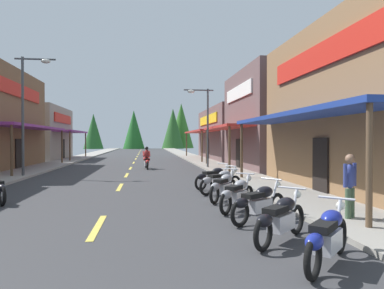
{
  "coord_description": "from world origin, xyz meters",
  "views": [
    {
      "loc": [
        1.13,
        0.6,
        2.02
      ],
      "look_at": [
        3.7,
        20.54,
        1.76
      ],
      "focal_mm": 33.04,
      "sensor_mm": 36.0,
      "label": 1
    }
  ],
  "objects_px": {
    "motorcycle_parked_right_6": "(214,177)",
    "rider_cruising_lead": "(147,160)",
    "motorcycle_parked_right_3": "(237,194)",
    "motorcycle_parked_right_5": "(221,181)",
    "streetlamp_left": "(29,100)",
    "pedestrian_browsing": "(350,183)",
    "motorcycle_parked_right_1": "(281,218)",
    "motorcycle_parked_right_2": "(259,202)",
    "motorcycle_parked_right_0": "(328,236)",
    "streetlamp_right": "(203,116)",
    "motorcycle_parked_right_4": "(224,186)"
  },
  "relations": [
    {
      "from": "motorcycle_parked_right_5",
      "to": "motorcycle_parked_right_0",
      "type": "bearing_deg",
      "value": -121.34
    },
    {
      "from": "motorcycle_parked_right_0",
      "to": "motorcycle_parked_right_3",
      "type": "relative_size",
      "value": 0.95
    },
    {
      "from": "streetlamp_right",
      "to": "motorcycle_parked_right_1",
      "type": "distance_m",
      "value": 18.25
    },
    {
      "from": "motorcycle_parked_right_1",
      "to": "motorcycle_parked_right_3",
      "type": "relative_size",
      "value": 0.95
    },
    {
      "from": "motorcycle_parked_right_3",
      "to": "motorcycle_parked_right_5",
      "type": "distance_m",
      "value": 3.17
    },
    {
      "from": "streetlamp_right",
      "to": "motorcycle_parked_right_4",
      "type": "distance_m",
      "value": 13.56
    },
    {
      "from": "motorcycle_parked_right_0",
      "to": "pedestrian_browsing",
      "type": "distance_m",
      "value": 3.43
    },
    {
      "from": "streetlamp_left",
      "to": "motorcycle_parked_right_3",
      "type": "height_order",
      "value": "streetlamp_left"
    },
    {
      "from": "motorcycle_parked_right_2",
      "to": "pedestrian_browsing",
      "type": "distance_m",
      "value": 2.25
    },
    {
      "from": "motorcycle_parked_right_3",
      "to": "rider_cruising_lead",
      "type": "height_order",
      "value": "rider_cruising_lead"
    },
    {
      "from": "motorcycle_parked_right_1",
      "to": "rider_cruising_lead",
      "type": "relative_size",
      "value": 0.76
    },
    {
      "from": "motorcycle_parked_right_1",
      "to": "streetlamp_right",
      "type": "bearing_deg",
      "value": 42.32
    },
    {
      "from": "streetlamp_left",
      "to": "rider_cruising_lead",
      "type": "xyz_separation_m",
      "value": [
        6.25,
        4.89,
        -3.52
      ]
    },
    {
      "from": "motorcycle_parked_right_1",
      "to": "motorcycle_parked_right_2",
      "type": "xyz_separation_m",
      "value": [
        0.12,
        1.73,
        0.0
      ]
    },
    {
      "from": "motorcycle_parked_right_1",
      "to": "motorcycle_parked_right_0",
      "type": "bearing_deg",
      "value": -122.95
    },
    {
      "from": "motorcycle_parked_right_2",
      "to": "motorcycle_parked_right_3",
      "type": "bearing_deg",
      "value": 61.37
    },
    {
      "from": "motorcycle_parked_right_0",
      "to": "pedestrian_browsing",
      "type": "height_order",
      "value": "pedestrian_browsing"
    },
    {
      "from": "motorcycle_parked_right_1",
      "to": "motorcycle_parked_right_5",
      "type": "bearing_deg",
      "value": 45.34
    },
    {
      "from": "motorcycle_parked_right_5",
      "to": "rider_cruising_lead",
      "type": "distance_m",
      "value": 12.1
    },
    {
      "from": "motorcycle_parked_right_3",
      "to": "motorcycle_parked_right_4",
      "type": "bearing_deg",
      "value": 41.12
    },
    {
      "from": "motorcycle_parked_right_0",
      "to": "rider_cruising_lead",
      "type": "bearing_deg",
      "value": 52.11
    },
    {
      "from": "streetlamp_left",
      "to": "motorcycle_parked_right_5",
      "type": "distance_m",
      "value": 11.92
    },
    {
      "from": "streetlamp_left",
      "to": "motorcycle_parked_right_5",
      "type": "xyz_separation_m",
      "value": [
        8.99,
        -6.9,
        -3.69
      ]
    },
    {
      "from": "motorcycle_parked_right_4",
      "to": "motorcycle_parked_right_2",
      "type": "bearing_deg",
      "value": -140.7
    },
    {
      "from": "motorcycle_parked_right_5",
      "to": "motorcycle_parked_right_4",
      "type": "bearing_deg",
      "value": -130.41
    },
    {
      "from": "motorcycle_parked_right_1",
      "to": "motorcycle_parked_right_4",
      "type": "bearing_deg",
      "value": 47.53
    },
    {
      "from": "streetlamp_right",
      "to": "motorcycle_parked_right_6",
      "type": "bearing_deg",
      "value": -96.7
    },
    {
      "from": "motorcycle_parked_right_6",
      "to": "streetlamp_right",
      "type": "bearing_deg",
      "value": 49.88
    },
    {
      "from": "streetlamp_right",
      "to": "motorcycle_parked_right_3",
      "type": "height_order",
      "value": "streetlamp_right"
    },
    {
      "from": "motorcycle_parked_right_1",
      "to": "motorcycle_parked_right_5",
      "type": "relative_size",
      "value": 0.87
    },
    {
      "from": "streetlamp_left",
      "to": "motorcycle_parked_right_1",
      "type": "height_order",
      "value": "streetlamp_left"
    },
    {
      "from": "motorcycle_parked_right_3",
      "to": "motorcycle_parked_right_2",
      "type": "bearing_deg",
      "value": -133.18
    },
    {
      "from": "streetlamp_right",
      "to": "motorcycle_parked_right_2",
      "type": "distance_m",
      "value": 16.55
    },
    {
      "from": "motorcycle_parked_right_0",
      "to": "motorcycle_parked_right_1",
      "type": "height_order",
      "value": "same"
    },
    {
      "from": "motorcycle_parked_right_3",
      "to": "motorcycle_parked_right_4",
      "type": "height_order",
      "value": "same"
    },
    {
      "from": "motorcycle_parked_right_3",
      "to": "rider_cruising_lead",
      "type": "bearing_deg",
      "value": 49.74
    },
    {
      "from": "motorcycle_parked_right_6",
      "to": "rider_cruising_lead",
      "type": "xyz_separation_m",
      "value": [
        -2.73,
        10.47,
        0.17
      ]
    },
    {
      "from": "streetlamp_right",
      "to": "motorcycle_parked_right_0",
      "type": "bearing_deg",
      "value": -93.26
    },
    {
      "from": "motorcycle_parked_right_2",
      "to": "pedestrian_browsing",
      "type": "relative_size",
      "value": 1.08
    },
    {
      "from": "streetlamp_left",
      "to": "pedestrian_browsing",
      "type": "bearing_deg",
      "value": -46.79
    },
    {
      "from": "streetlamp_right",
      "to": "motorcycle_parked_right_0",
      "type": "height_order",
      "value": "streetlamp_right"
    },
    {
      "from": "streetlamp_right",
      "to": "motorcycle_parked_right_6",
      "type": "distance_m",
      "value": 10.83
    },
    {
      "from": "motorcycle_parked_right_3",
      "to": "rider_cruising_lead",
      "type": "distance_m",
      "value": 15.17
    },
    {
      "from": "streetlamp_right",
      "to": "pedestrian_browsing",
      "type": "distance_m",
      "value": 16.81
    },
    {
      "from": "motorcycle_parked_right_6",
      "to": "streetlamp_left",
      "type": "bearing_deg",
      "value": 114.77
    },
    {
      "from": "motorcycle_parked_right_2",
      "to": "motorcycle_parked_right_3",
      "type": "distance_m",
      "value": 1.43
    },
    {
      "from": "motorcycle_parked_right_3",
      "to": "motorcycle_parked_right_6",
      "type": "xyz_separation_m",
      "value": [
        0.18,
        4.49,
        0.0
      ]
    },
    {
      "from": "motorcycle_parked_right_1",
      "to": "motorcycle_parked_right_2",
      "type": "bearing_deg",
      "value": 42.57
    },
    {
      "from": "motorcycle_parked_right_5",
      "to": "pedestrian_browsing",
      "type": "bearing_deg",
      "value": -98.72
    },
    {
      "from": "streetlamp_left",
      "to": "motorcycle_parked_right_3",
      "type": "relative_size",
      "value": 3.79
    }
  ]
}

